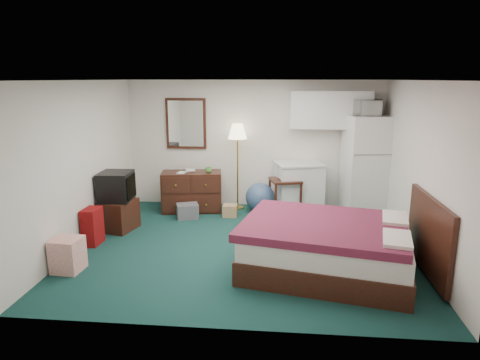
# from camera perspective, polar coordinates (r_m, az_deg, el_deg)

# --- Properties ---
(floor) EXTENTS (5.00, 4.50, 0.01)m
(floor) POSITION_cam_1_polar(r_m,az_deg,el_deg) (6.68, 0.54, -8.82)
(floor) COLOR black
(floor) RESTS_ON ground
(ceiling) EXTENTS (5.00, 4.50, 0.01)m
(ceiling) POSITION_cam_1_polar(r_m,az_deg,el_deg) (6.18, 0.60, 13.17)
(ceiling) COLOR white
(ceiling) RESTS_ON walls
(walls) EXTENTS (5.01, 4.51, 2.50)m
(walls) POSITION_cam_1_polar(r_m,az_deg,el_deg) (6.31, 0.57, 1.74)
(walls) COLOR white
(walls) RESTS_ON floor
(mirror) EXTENTS (0.80, 0.06, 1.00)m
(mirror) POSITION_cam_1_polar(r_m,az_deg,el_deg) (8.63, -7.20, 7.48)
(mirror) COLOR white
(mirror) RESTS_ON walls
(upper_cabinets) EXTENTS (1.50, 0.35, 0.70)m
(upper_cabinets) POSITION_cam_1_polar(r_m,az_deg,el_deg) (8.31, 11.97, 9.15)
(upper_cabinets) COLOR white
(upper_cabinets) RESTS_ON walls
(headboard) EXTENTS (0.06, 1.56, 1.00)m
(headboard) POSITION_cam_1_polar(r_m,az_deg,el_deg) (6.07, 23.87, -6.77)
(headboard) COLOR black
(headboard) RESTS_ON walls
(dresser) EXTENTS (1.20, 0.68, 0.78)m
(dresser) POSITION_cam_1_polar(r_m,az_deg,el_deg) (8.34, -6.44, -1.53)
(dresser) COLOR black
(dresser) RESTS_ON floor
(floor_lamp) EXTENTS (0.43, 0.43, 1.68)m
(floor_lamp) POSITION_cam_1_polar(r_m,az_deg,el_deg) (8.37, -0.33, 1.77)
(floor_lamp) COLOR gold
(floor_lamp) RESTS_ON floor
(desk) EXTENTS (0.66, 0.66, 0.68)m
(desk) POSITION_cam_1_polar(r_m,az_deg,el_deg) (8.15, 6.00, -2.24)
(desk) COLOR black
(desk) RESTS_ON floor
(exercise_ball) EXTENTS (0.67, 0.67, 0.56)m
(exercise_ball) POSITION_cam_1_polar(r_m,az_deg,el_deg) (8.29, 2.69, -2.31)
(exercise_ball) COLOR #38527C
(exercise_ball) RESTS_ON floor
(kitchen_counter) EXTENTS (0.98, 0.84, 0.92)m
(kitchen_counter) POSITION_cam_1_polar(r_m,az_deg,el_deg) (8.34, 7.80, -1.05)
(kitchen_counter) COLOR white
(kitchen_counter) RESTS_ON floor
(fridge) EXTENTS (0.87, 0.87, 1.87)m
(fridge) POSITION_cam_1_polar(r_m,az_deg,el_deg) (8.35, 16.42, 1.86)
(fridge) COLOR white
(fridge) RESTS_ON floor
(bed) EXTENTS (2.41, 2.05, 0.67)m
(bed) POSITION_cam_1_polar(r_m,az_deg,el_deg) (5.87, 11.48, -8.78)
(bed) COLOR #441224
(bed) RESTS_ON floor
(tv_stand) EXTENTS (0.64, 0.67, 0.52)m
(tv_stand) POSITION_cam_1_polar(r_m,az_deg,el_deg) (7.59, -15.95, -4.49)
(tv_stand) COLOR black
(tv_stand) RESTS_ON floor
(suitcase) EXTENTS (0.24, 0.36, 0.58)m
(suitcase) POSITION_cam_1_polar(r_m,az_deg,el_deg) (7.05, -19.08, -5.86)
(suitcase) COLOR #5F0A0A
(suitcase) RESTS_ON floor
(retail_box) EXTENTS (0.39, 0.39, 0.45)m
(retail_box) POSITION_cam_1_polar(r_m,az_deg,el_deg) (6.24, -21.99, -9.22)
(retail_box) COLOR silver
(retail_box) RESTS_ON floor
(file_bin) EXTENTS (0.46, 0.40, 0.27)m
(file_bin) POSITION_cam_1_polar(r_m,az_deg,el_deg) (7.98, -7.02, -4.13)
(file_bin) COLOR #5A5B61
(file_bin) RESTS_ON floor
(cardboard_box_a) EXTENTS (0.27, 0.23, 0.22)m
(cardboard_box_a) POSITION_cam_1_polar(r_m,az_deg,el_deg) (8.03, -1.34, -4.10)
(cardboard_box_a) COLOR #9A7D49
(cardboard_box_a) RESTS_ON floor
(cardboard_box_b) EXTENTS (0.27, 0.30, 0.26)m
(cardboard_box_b) POSITION_cam_1_polar(r_m,az_deg,el_deg) (8.27, 7.05, -3.53)
(cardboard_box_b) COLOR #9A7D49
(cardboard_box_b) RESTS_ON floor
(laptop) EXTENTS (0.38, 0.34, 0.23)m
(laptop) POSITION_cam_1_polar(r_m,az_deg,el_deg) (8.05, 6.42, 0.88)
(laptop) COLOR black
(laptop) RESTS_ON desk
(crt_tv) EXTENTS (0.54, 0.58, 0.48)m
(crt_tv) POSITION_cam_1_polar(r_m,az_deg,el_deg) (7.48, -16.22, -0.79)
(crt_tv) COLOR black
(crt_tv) RESTS_ON tv_stand
(microwave) EXTENTS (0.55, 0.37, 0.34)m
(microwave) POSITION_cam_1_polar(r_m,az_deg,el_deg) (8.24, 16.66, 9.46)
(microwave) COLOR white
(microwave) RESTS_ON fridge
(book_a) EXTENTS (0.16, 0.04, 0.21)m
(book_a) POSITION_cam_1_polar(r_m,az_deg,el_deg) (8.18, -8.28, 1.67)
(book_a) COLOR #9A7D49
(book_a) RESTS_ON dresser
(book_b) EXTENTS (0.17, 0.07, 0.23)m
(book_b) POSITION_cam_1_polar(r_m,az_deg,el_deg) (8.33, -7.24, 1.99)
(book_b) COLOR #9A7D49
(book_b) RESTS_ON dresser
(mug) EXTENTS (0.14, 0.11, 0.13)m
(mug) POSITION_cam_1_polar(r_m,az_deg,el_deg) (8.15, -4.21, 1.44)
(mug) COLOR #4B9A3E
(mug) RESTS_ON dresser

